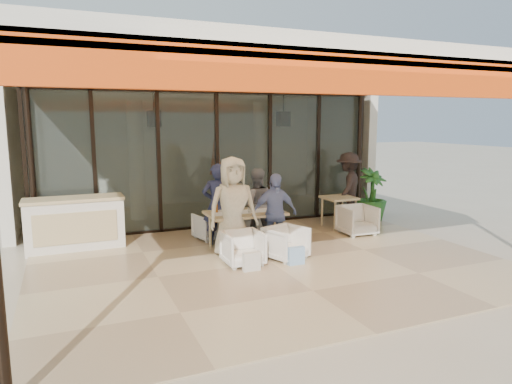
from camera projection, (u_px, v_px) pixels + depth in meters
ground at (271, 263)px, 8.12m from camera, size 70.00×70.00×0.00m
terrace_floor at (271, 263)px, 8.12m from camera, size 8.00×6.00×0.01m
terrace_structure at (278, 75)px, 7.37m from camera, size 8.00×6.00×3.40m
glass_storefront at (217, 160)px, 10.60m from camera, size 8.08×0.10×3.20m
interior_block at (191, 131)px, 12.61m from camera, size 9.05×3.62×3.52m
host_counter at (75, 223)px, 8.91m from camera, size 1.85×0.65×1.04m
dining_table at (245, 215)px, 8.94m from camera, size 1.50×0.90×0.93m
chair_far_left at (211, 225)px, 9.70m from camera, size 0.73×0.70×0.63m
chair_far_right at (247, 219)px, 10.02m from camera, size 0.78×0.74×0.74m
chair_near_left at (243, 247)px, 7.97m from camera, size 0.65×0.61×0.67m
chair_near_right at (286, 241)px, 8.29m from camera, size 0.83×0.80×0.68m
diner_navy at (218, 205)px, 9.16m from camera, size 0.69×0.55×1.67m
diner_grey at (256, 205)px, 9.50m from camera, size 0.87×0.75×1.54m
diner_cream at (233, 208)px, 8.33m from camera, size 0.93×0.62×1.88m
diner_periwinkle at (274, 213)px, 8.68m from camera, size 0.92×0.44×1.53m
tote_bag_cream at (252, 262)px, 7.63m from camera, size 0.30×0.10×0.34m
tote_bag_blue at (296, 256)px, 7.95m from camera, size 0.30×0.10×0.34m
side_table at (339, 201)px, 10.69m from camera, size 0.70×0.70×0.74m
side_chair at (357, 219)px, 10.06m from camera, size 0.73×0.68×0.73m
standing_woman at (348, 187)px, 11.30m from camera, size 1.28×1.23×1.75m
potted_palm at (371, 195)px, 11.40m from camera, size 0.88×0.88×1.34m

